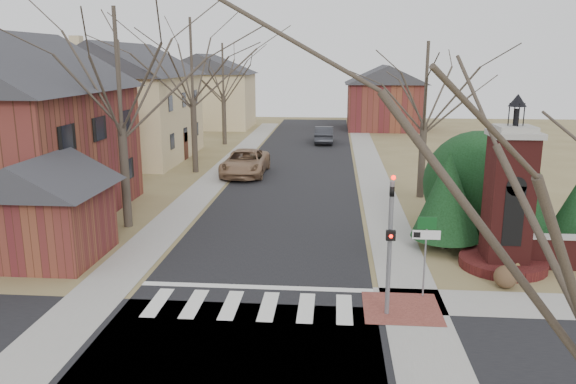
# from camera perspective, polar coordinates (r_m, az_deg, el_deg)

# --- Properties ---
(ground) EXTENTS (120.00, 120.00, 0.00)m
(ground) POSITION_cam_1_polar(r_m,az_deg,el_deg) (17.54, -4.32, -12.58)
(ground) COLOR brown
(ground) RESTS_ON ground
(main_street) EXTENTS (8.00, 70.00, 0.01)m
(main_street) POSITION_cam_1_polar(r_m,az_deg,el_deg) (38.42, 0.83, 1.89)
(main_street) COLOR black
(main_street) RESTS_ON ground
(cross_street) EXTENTS (120.00, 8.00, 0.01)m
(cross_street) POSITION_cam_1_polar(r_m,az_deg,el_deg) (14.94, -6.21, -17.56)
(cross_street) COLOR black
(cross_street) RESTS_ON ground
(crosswalk_zone) EXTENTS (8.00, 2.20, 0.02)m
(crosswalk_zone) POSITION_cam_1_polar(r_m,az_deg,el_deg) (18.25, -3.92, -11.46)
(crosswalk_zone) COLOR silver
(crosswalk_zone) RESTS_ON ground
(stop_bar) EXTENTS (8.00, 0.35, 0.02)m
(stop_bar) POSITION_cam_1_polar(r_m,az_deg,el_deg) (19.61, -3.25, -9.63)
(stop_bar) COLOR silver
(stop_bar) RESTS_ON ground
(sidewalk_right_main) EXTENTS (2.00, 60.00, 0.02)m
(sidewalk_right_main) POSITION_cam_1_polar(r_m,az_deg,el_deg) (38.42, 8.59, 1.74)
(sidewalk_right_main) COLOR gray
(sidewalk_right_main) RESTS_ON ground
(sidewalk_left) EXTENTS (2.00, 60.00, 0.02)m
(sidewalk_left) POSITION_cam_1_polar(r_m,az_deg,el_deg) (39.12, -6.79, 2.01)
(sidewalk_left) COLOR gray
(sidewalk_left) RESTS_ON ground
(curb_apron) EXTENTS (2.40, 2.40, 0.02)m
(curb_apron) POSITION_cam_1_polar(r_m,az_deg,el_deg) (18.38, 11.46, -11.53)
(curb_apron) COLOR brown
(curb_apron) RESTS_ON ground
(traffic_signal_pole) EXTENTS (0.28, 0.41, 4.50)m
(traffic_signal_pole) POSITION_cam_1_polar(r_m,az_deg,el_deg) (17.00, 10.34, -4.24)
(traffic_signal_pole) COLOR slate
(traffic_signal_pole) RESTS_ON ground
(sign_post) EXTENTS (0.90, 0.07, 2.75)m
(sign_post) POSITION_cam_1_polar(r_m,az_deg,el_deg) (18.70, 13.82, -4.83)
(sign_post) COLOR slate
(sign_post) RESTS_ON ground
(brick_gate_monument) EXTENTS (3.20, 3.20, 6.47)m
(brick_gate_monument) POSITION_cam_1_polar(r_m,az_deg,el_deg) (22.22, 21.39, -1.90)
(brick_gate_monument) COLOR #4F1917
(brick_gate_monument) RESTS_ON ground
(house_brick_left) EXTENTS (9.80, 11.80, 9.42)m
(house_brick_left) POSITION_cam_1_polar(r_m,az_deg,el_deg) (30.10, -26.63, 6.24)
(house_brick_left) COLOR brown
(house_brick_left) RESTS_ON ground
(house_stucco_left) EXTENTS (9.80, 12.80, 9.28)m
(house_stucco_left) POSITION_cam_1_polar(r_m,az_deg,el_deg) (45.61, -16.09, 9.01)
(house_stucco_left) COLOR tan
(house_stucco_left) RESTS_ON ground
(garage_left) EXTENTS (4.80, 4.80, 4.29)m
(garage_left) POSITION_cam_1_polar(r_m,az_deg,el_deg) (23.56, -23.51, -1.08)
(garage_left) COLOR brown
(garage_left) RESTS_ON ground
(house_distant_left) EXTENTS (10.80, 8.80, 8.53)m
(house_distant_left) POSITION_cam_1_polar(r_m,az_deg,el_deg) (65.30, -8.26, 10.26)
(house_distant_left) COLOR tan
(house_distant_left) RESTS_ON ground
(house_distant_right) EXTENTS (8.80, 8.80, 7.30)m
(house_distant_right) POSITION_cam_1_polar(r_m,az_deg,el_deg) (63.91, 9.78, 9.60)
(house_distant_right) COLOR brown
(house_distant_right) RESTS_ON ground
(evergreen_near) EXTENTS (2.80, 2.80, 4.10)m
(evergreen_near) POSITION_cam_1_polar(r_m,az_deg,el_deg) (23.64, 15.89, -0.26)
(evergreen_near) COLOR #473D33
(evergreen_near) RESTS_ON ground
(evergreen_mid) EXTENTS (3.40, 3.40, 4.70)m
(evergreen_mid) POSITION_cam_1_polar(r_m,az_deg,el_deg) (25.55, 22.71, 0.89)
(evergreen_mid) COLOR #473D33
(evergreen_mid) RESTS_ON ground
(evergreen_mass) EXTENTS (4.80, 4.80, 4.80)m
(evergreen_mass) POSITION_cam_1_polar(r_m,az_deg,el_deg) (26.40, 18.74, 1.16)
(evergreen_mass) COLOR black
(evergreen_mass) RESTS_ON ground
(bare_tree_0) EXTENTS (8.05, 8.05, 11.15)m
(bare_tree_0) POSITION_cam_1_polar(r_m,az_deg,el_deg) (26.37, -16.98, 12.88)
(bare_tree_0) COLOR #473D33
(bare_tree_0) RESTS_ON ground
(bare_tree_1) EXTENTS (8.40, 8.40, 11.64)m
(bare_tree_1) POSITION_cam_1_polar(r_m,az_deg,el_deg) (38.77, -9.81, 13.74)
(bare_tree_1) COLOR #473D33
(bare_tree_1) RESTS_ON ground
(bare_tree_2) EXTENTS (7.35, 7.35, 10.19)m
(bare_tree_2) POSITION_cam_1_polar(r_m,az_deg,el_deg) (51.56, -6.65, 12.59)
(bare_tree_2) COLOR #473D33
(bare_tree_2) RESTS_ON ground
(bare_tree_3) EXTENTS (7.00, 7.00, 9.70)m
(bare_tree_3) POSITION_cam_1_polar(r_m,az_deg,el_deg) (31.95, 13.90, 11.25)
(bare_tree_3) COLOR #473D33
(bare_tree_3) RESTS_ON ground
(pickup_truck) EXTENTS (2.82, 6.06, 1.68)m
(pickup_truck) POSITION_cam_1_polar(r_m,az_deg,el_deg) (37.97, -4.37, 2.99)
(pickup_truck) COLOR #926D4F
(pickup_truck) RESTS_ON ground
(distant_car) EXTENTS (1.67, 4.78, 1.57)m
(distant_car) POSITION_cam_1_polar(r_m,az_deg,el_deg) (52.45, 3.69, 5.83)
(distant_car) COLOR #2D2E34
(distant_car) RESTS_ON ground
(dry_shrub_left) EXTENTS (0.79, 0.79, 0.79)m
(dry_shrub_left) POSITION_cam_1_polar(r_m,az_deg,el_deg) (20.80, 21.23, -8.04)
(dry_shrub_left) COLOR brown
(dry_shrub_left) RESTS_ON ground
(dry_shrub_right) EXTENTS (0.73, 0.73, 0.73)m
(dry_shrub_right) POSITION_cam_1_polar(r_m,az_deg,el_deg) (22.47, 22.01, -6.61)
(dry_shrub_right) COLOR olive
(dry_shrub_right) RESTS_ON ground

